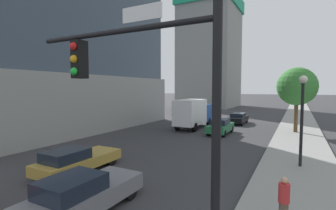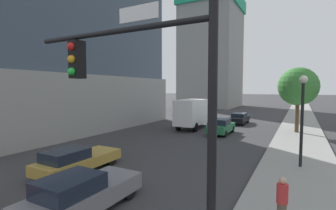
{
  "view_description": "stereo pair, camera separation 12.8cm",
  "coord_description": "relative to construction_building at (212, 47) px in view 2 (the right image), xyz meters",
  "views": [
    {
      "loc": [
        8.62,
        -0.55,
        4.48
      ],
      "look_at": [
        1.1,
        13.48,
        3.39
      ],
      "focal_mm": 26.0,
      "sensor_mm": 36.0,
      "label": 1
    },
    {
      "loc": [
        8.73,
        -0.49,
        4.48
      ],
      "look_at": [
        1.1,
        13.48,
        3.39
      ],
      "focal_mm": 26.0,
      "sensor_mm": 36.0,
      "label": 2
    }
  ],
  "objects": [
    {
      "name": "sidewalk",
      "position": [
        19.6,
        -37.8,
        -14.57
      ],
      "size": [
        4.07,
        120.0,
        0.15
      ],
      "primitive_type": "cube",
      "color": "gray",
      "rests_on": "ground"
    },
    {
      "name": "construction_building",
      "position": [
        0.0,
        0.0,
        0.0
      ],
      "size": [
        12.96,
        15.6,
        36.02
      ],
      "color": "gray",
      "rests_on": "ground"
    },
    {
      "name": "traffic_light_pole",
      "position": [
        16.22,
        -53.47,
        -10.18
      ],
      "size": [
        5.39,
        0.48,
        6.29
      ],
      "color": "black",
      "rests_on": "sidewalk"
    },
    {
      "name": "street_lamp",
      "position": [
        19.66,
        -43.15,
        -11.13
      ],
      "size": [
        0.44,
        0.44,
        5.04
      ],
      "color": "black",
      "rests_on": "sidewalk"
    },
    {
      "name": "street_tree",
      "position": [
        19.31,
        -31.23,
        -9.99
      ],
      "size": [
        3.74,
        3.74,
        6.4
      ],
      "color": "brown",
      "rests_on": "sidewalk"
    },
    {
      "name": "car_gold",
      "position": [
        9.16,
        -49.48,
        -13.97
      ],
      "size": [
        1.86,
        4.73,
        1.36
      ],
      "color": "#AD8938",
      "rests_on": "ground"
    },
    {
      "name": "car_black",
      "position": [
        12.78,
        -26.99,
        -13.94
      ],
      "size": [
        1.84,
        4.54,
        1.34
      ],
      "color": "black",
      "rests_on": "ground"
    },
    {
      "name": "car_gray",
      "position": [
        12.78,
        -52.36,
        -13.93
      ],
      "size": [
        1.84,
        4.62,
        1.48
      ],
      "color": "slate",
      "rests_on": "ground"
    },
    {
      "name": "car_green",
      "position": [
        12.78,
        -34.96,
        -13.9
      ],
      "size": [
        1.76,
        4.2,
        1.48
      ],
      "color": "#1E6638",
      "rests_on": "ground"
    },
    {
      "name": "box_truck",
      "position": [
        9.16,
        -33.25,
        -12.84
      ],
      "size": [
        2.24,
        6.52,
        3.27
      ],
      "color": "#1E4799",
      "rests_on": "ground"
    },
    {
      "name": "pedestrian_red_shirt",
      "position": [
        19.16,
        -50.17,
        -13.68
      ],
      "size": [
        0.34,
        0.34,
        1.6
      ],
      "color": "brown",
      "rests_on": "sidewalk"
    }
  ]
}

